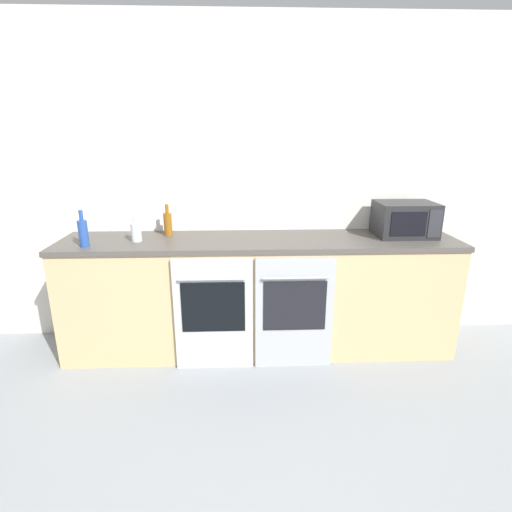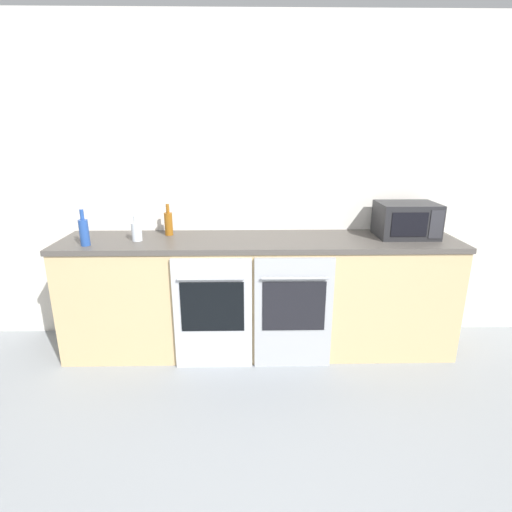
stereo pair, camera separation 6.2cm
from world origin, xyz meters
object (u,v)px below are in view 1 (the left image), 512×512
object	(u,v)px
bottle_clear	(136,232)
oven_right	(294,313)
bottle_blue	(83,232)
microwave	(405,219)
bottle_amber	(168,223)
oven_left	(214,314)

from	to	relation	value
bottle_clear	oven_right	bearing A→B (deg)	-13.30
oven_right	bottle_blue	distance (m)	1.64
microwave	bottle_amber	size ratio (longest dim) A/B	1.79
bottle_clear	bottle_blue	xyz separation A→B (m)	(-0.34, -0.13, 0.03)
oven_left	oven_right	world-z (taller)	same
bottle_amber	bottle_clear	xyz separation A→B (m)	(-0.21, -0.17, -0.02)
bottle_clear	oven_left	bearing A→B (deg)	-25.54
oven_left	bottle_clear	distance (m)	0.86
oven_left	bottle_blue	xyz separation A→B (m)	(-0.93, 0.15, 0.59)
bottle_amber	bottle_clear	bearing A→B (deg)	-141.22
oven_right	bottle_amber	distance (m)	1.22
microwave	bottle_clear	xyz separation A→B (m)	(-2.10, -0.09, -0.06)
oven_right	bottle_amber	world-z (taller)	bottle_amber
oven_left	microwave	xyz separation A→B (m)	(1.51, 0.37, 0.62)
oven_right	microwave	distance (m)	1.17
microwave	bottle_amber	distance (m)	1.89
microwave	bottle_amber	xyz separation A→B (m)	(-1.89, 0.08, -0.04)
bottle_clear	bottle_amber	bearing A→B (deg)	38.78
bottle_clear	microwave	bearing A→B (deg)	2.37
oven_right	microwave	world-z (taller)	microwave
bottle_amber	bottle_blue	size ratio (longest dim) A/B	0.94
oven_left	bottle_amber	size ratio (longest dim) A/B	3.47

